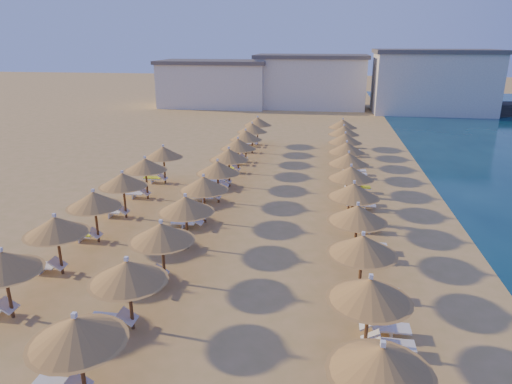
% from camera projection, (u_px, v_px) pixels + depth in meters
% --- Properties ---
extents(ground, '(220.00, 220.00, 0.00)m').
position_uv_depth(ground, '(263.00, 245.00, 21.71)').
color(ground, tan).
rests_on(ground, ground).
extents(hotel_blocks, '(45.41, 11.37, 8.10)m').
position_uv_depth(hotel_blocks, '(324.00, 82.00, 63.17)').
color(hotel_blocks, white).
rests_on(hotel_blocks, ground).
extents(parasol_row_east, '(2.62, 37.72, 2.69)m').
position_uv_depth(parasol_row_east, '(352.00, 182.00, 24.15)').
color(parasol_row_east, brown).
rests_on(parasol_row_east, ground).
extents(parasol_row_west, '(2.62, 37.72, 2.69)m').
position_uv_depth(parasol_row_west, '(211.00, 176.00, 25.24)').
color(parasol_row_west, brown).
rests_on(parasol_row_west, ground).
extents(parasol_row_inland, '(2.62, 18.57, 2.69)m').
position_uv_depth(parasol_row_inland, '(109.00, 190.00, 22.88)').
color(parasol_row_inland, brown).
rests_on(parasol_row_inland, ground).
extents(loungers, '(15.17, 35.70, 0.66)m').
position_uv_depth(loungers, '(254.00, 212.00, 24.87)').
color(loungers, white).
rests_on(loungers, ground).
extents(beachgoer_b, '(1.02, 1.10, 1.82)m').
position_uv_depth(beachgoer_b, '(355.00, 193.00, 26.23)').
color(beachgoer_b, tan).
rests_on(beachgoer_b, ground).
extents(beachgoer_c, '(1.07, 0.82, 1.70)m').
position_uv_depth(beachgoer_c, '(353.00, 183.00, 28.18)').
color(beachgoer_c, tan).
rests_on(beachgoer_c, ground).
extents(beachgoer_a, '(0.68, 0.79, 1.83)m').
position_uv_depth(beachgoer_a, '(354.00, 207.00, 24.02)').
color(beachgoer_a, tan).
rests_on(beachgoer_a, ground).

